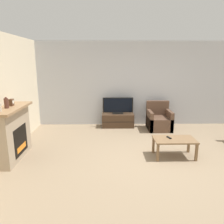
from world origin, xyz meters
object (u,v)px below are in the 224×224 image
(fireplace, at_px, (11,133))
(remote, at_px, (169,138))
(mantel_clock, at_px, (11,102))
(tv_stand, at_px, (118,120))
(mantel_vase_centre_left, at_px, (6,103))
(coffee_table, at_px, (174,141))
(armchair, at_px, (159,120))
(tv, at_px, (118,106))

(fireplace, relative_size, remote, 8.57)
(mantel_clock, xyz_separation_m, tv_stand, (2.38, 2.19, -1.01))
(mantel_vase_centre_left, relative_size, mantel_clock, 1.55)
(mantel_vase_centre_left, height_order, coffee_table, mantel_vase_centre_left)
(armchair, bearing_deg, mantel_clock, -152.48)
(tv_stand, height_order, tv, tv)
(tv, bearing_deg, armchair, -12.85)
(tv_stand, distance_m, remote, 2.48)
(armchair, distance_m, remote, 1.97)
(fireplace, xyz_separation_m, armchair, (3.66, 2.03, -0.30))
(remote, bearing_deg, mantel_clock, 162.10)
(mantel_vase_centre_left, distance_m, remote, 3.52)
(mantel_vase_centre_left, relative_size, armchair, 0.27)
(tv, xyz_separation_m, armchair, (1.26, -0.29, -0.39))
(mantel_clock, relative_size, armchair, 0.18)
(tv_stand, bearing_deg, armchair, -12.95)
(armchair, bearing_deg, fireplace, -150.98)
(tv, xyz_separation_m, coffee_table, (1.15, -2.30, -0.32))
(mantel_vase_centre_left, relative_size, coffee_table, 0.26)
(tv_stand, bearing_deg, mantel_clock, -137.37)
(mantel_clock, bearing_deg, mantel_vase_centre_left, -90.19)
(fireplace, relative_size, mantel_clock, 8.86)
(remote, bearing_deg, mantel_vase_centre_left, 166.00)
(mantel_clock, xyz_separation_m, coffee_table, (3.53, -0.11, -0.87))
(mantel_vase_centre_left, relative_size, tv_stand, 0.23)
(fireplace, xyz_separation_m, mantel_vase_centre_left, (0.02, -0.10, 0.67))
(tv_stand, bearing_deg, mantel_vase_centre_left, -134.49)
(fireplace, bearing_deg, tv_stand, 44.10)
(mantel_clock, distance_m, tv, 3.28)
(mantel_clock, bearing_deg, armchair, 27.52)
(fireplace, bearing_deg, tv, 44.08)
(tv_stand, bearing_deg, coffee_table, -63.47)
(fireplace, distance_m, armchair, 4.20)
(mantel_clock, distance_m, remote, 3.51)
(mantel_clock, xyz_separation_m, armchair, (3.64, 1.90, -0.94))
(mantel_vase_centre_left, xyz_separation_m, mantel_clock, (0.00, 0.23, -0.03))
(tv, distance_m, remote, 2.48)
(fireplace, distance_m, tv_stand, 3.36)
(tv_stand, xyz_separation_m, armchair, (1.26, -0.29, 0.07))
(tv_stand, distance_m, armchair, 1.30)
(mantel_vase_centre_left, bearing_deg, remote, 2.99)
(fireplace, xyz_separation_m, mantel_clock, (0.02, 0.13, 0.64))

